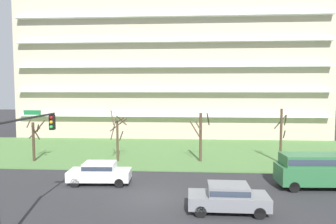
{
  "coord_description": "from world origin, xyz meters",
  "views": [
    {
      "loc": [
        2.25,
        -18.47,
        6.79
      ],
      "look_at": [
        0.71,
        6.0,
        4.96
      ],
      "focal_mm": 32.34,
      "sensor_mm": 36.0,
      "label": 1
    }
  ],
  "objects_px": {
    "sedan_gray_center_right": "(228,197)",
    "tree_right": "(281,135)",
    "tree_left": "(117,136)",
    "sedan_white_center_left": "(100,172)",
    "tree_far_left": "(34,138)",
    "tree_center": "(201,135)",
    "van_green_near_left": "(316,168)",
    "traffic_signal_mast": "(22,148)"
  },
  "relations": [
    {
      "from": "tree_far_left",
      "to": "tree_center",
      "type": "bearing_deg",
      "value": 2.6
    },
    {
      "from": "tree_right",
      "to": "van_green_near_left",
      "type": "bearing_deg",
      "value": -88.02
    },
    {
      "from": "tree_left",
      "to": "tree_right",
      "type": "height_order",
      "value": "tree_right"
    },
    {
      "from": "tree_right",
      "to": "van_green_near_left",
      "type": "height_order",
      "value": "tree_right"
    },
    {
      "from": "sedan_gray_center_right",
      "to": "tree_far_left",
      "type": "bearing_deg",
      "value": 147.41
    },
    {
      "from": "tree_center",
      "to": "tree_right",
      "type": "bearing_deg",
      "value": 0.12
    },
    {
      "from": "tree_center",
      "to": "van_green_near_left",
      "type": "height_order",
      "value": "tree_center"
    },
    {
      "from": "tree_center",
      "to": "traffic_signal_mast",
      "type": "height_order",
      "value": "traffic_signal_mast"
    },
    {
      "from": "van_green_near_left",
      "to": "traffic_signal_mast",
      "type": "distance_m",
      "value": 18.4
    },
    {
      "from": "van_green_near_left",
      "to": "tree_right",
      "type": "bearing_deg",
      "value": -90.53
    },
    {
      "from": "sedan_white_center_left",
      "to": "tree_right",
      "type": "bearing_deg",
      "value": -157.39
    },
    {
      "from": "sedan_gray_center_right",
      "to": "tree_right",
      "type": "bearing_deg",
      "value": 61.66
    },
    {
      "from": "tree_left",
      "to": "traffic_signal_mast",
      "type": "xyz_separation_m",
      "value": [
        -1.45,
        -13.75,
        1.54
      ]
    },
    {
      "from": "tree_left",
      "to": "sedan_gray_center_right",
      "type": "distance_m",
      "value": 14.33
    },
    {
      "from": "sedan_gray_center_right",
      "to": "tree_center",
      "type": "bearing_deg",
      "value": 95.47
    },
    {
      "from": "tree_right",
      "to": "tree_center",
      "type": "bearing_deg",
      "value": -179.88
    },
    {
      "from": "tree_center",
      "to": "van_green_near_left",
      "type": "distance_m",
      "value": 10.39
    },
    {
      "from": "tree_far_left",
      "to": "tree_center",
      "type": "height_order",
      "value": "tree_center"
    },
    {
      "from": "sedan_white_center_left",
      "to": "traffic_signal_mast",
      "type": "bearing_deg",
      "value": 73.76
    },
    {
      "from": "tree_left",
      "to": "sedan_gray_center_right",
      "type": "height_order",
      "value": "tree_left"
    },
    {
      "from": "tree_right",
      "to": "traffic_signal_mast",
      "type": "bearing_deg",
      "value": -139.66
    },
    {
      "from": "van_green_near_left",
      "to": "sedan_white_center_left",
      "type": "xyz_separation_m",
      "value": [
        -15.11,
        0.0,
        -0.52
      ]
    },
    {
      "from": "tree_center",
      "to": "sedan_gray_center_right",
      "type": "distance_m",
      "value": 11.67
    },
    {
      "from": "sedan_white_center_left",
      "to": "van_green_near_left",
      "type": "bearing_deg",
      "value": 177.31
    },
    {
      "from": "tree_far_left",
      "to": "tree_left",
      "type": "relative_size",
      "value": 0.89
    },
    {
      "from": "tree_left",
      "to": "tree_right",
      "type": "relative_size",
      "value": 0.96
    },
    {
      "from": "tree_far_left",
      "to": "van_green_near_left",
      "type": "bearing_deg",
      "value": -15.2
    },
    {
      "from": "van_green_near_left",
      "to": "sedan_white_center_left",
      "type": "relative_size",
      "value": 1.18
    },
    {
      "from": "tree_left",
      "to": "tree_far_left",
      "type": "bearing_deg",
      "value": -177.04
    },
    {
      "from": "tree_left",
      "to": "tree_center",
      "type": "xyz_separation_m",
      "value": [
        7.77,
        0.3,
        0.07
      ]
    },
    {
      "from": "tree_left",
      "to": "sedan_gray_center_right",
      "type": "bearing_deg",
      "value": -51.91
    },
    {
      "from": "tree_right",
      "to": "sedan_gray_center_right",
      "type": "bearing_deg",
      "value": -118.76
    },
    {
      "from": "tree_center",
      "to": "tree_right",
      "type": "xyz_separation_m",
      "value": [
        7.34,
        0.02,
        0.14
      ]
    },
    {
      "from": "tree_center",
      "to": "sedan_gray_center_right",
      "type": "height_order",
      "value": "tree_center"
    },
    {
      "from": "sedan_white_center_left",
      "to": "sedan_gray_center_right",
      "type": "bearing_deg",
      "value": 149.52
    },
    {
      "from": "tree_left",
      "to": "sedan_white_center_left",
      "type": "xyz_separation_m",
      "value": [
        0.25,
        -6.71,
        -1.58
      ]
    },
    {
      "from": "van_green_near_left",
      "to": "traffic_signal_mast",
      "type": "relative_size",
      "value": 0.91
    },
    {
      "from": "tree_center",
      "to": "sedan_white_center_left",
      "type": "distance_m",
      "value": 10.42
    },
    {
      "from": "van_green_near_left",
      "to": "sedan_white_center_left",
      "type": "bearing_deg",
      "value": -2.51
    },
    {
      "from": "van_green_near_left",
      "to": "tree_center",
      "type": "bearing_deg",
      "value": -45.26
    },
    {
      "from": "tree_right",
      "to": "van_green_near_left",
      "type": "distance_m",
      "value": 7.15
    },
    {
      "from": "traffic_signal_mast",
      "to": "van_green_near_left",
      "type": "bearing_deg",
      "value": 22.72
    }
  ]
}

